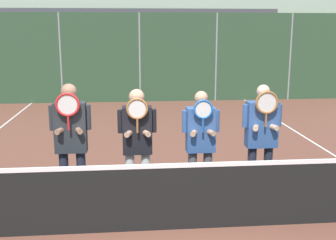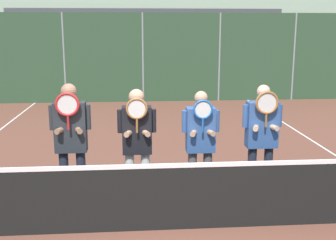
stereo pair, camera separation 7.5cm
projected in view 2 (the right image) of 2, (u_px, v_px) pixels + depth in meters
name	position (u px, v px, depth m)	size (l,w,h in m)	color
ground_plane	(162.00, 230.00, 5.49)	(120.00, 120.00, 0.00)	brown
hill_distant	(136.00, 47.00, 58.46)	(110.41, 61.34, 21.47)	slate
clubhouse_building	(145.00, 45.00, 21.22)	(12.04, 5.50, 3.40)	beige
fence_back	(143.00, 58.00, 14.70)	(16.34, 0.06, 3.09)	gray
tennis_net	(161.00, 196.00, 5.39)	(10.22, 0.09, 1.00)	gray
court_line_right_sideline	(335.00, 155.00, 8.71)	(0.05, 16.00, 0.01)	white
player_leftmost	(71.00, 137.00, 5.85)	(0.57, 0.34, 1.84)	#232838
player_center_left	(137.00, 140.00, 5.92)	(0.54, 0.34, 1.75)	white
player_center_right	(200.00, 140.00, 6.08)	(0.55, 0.34, 1.70)	#56565B
player_rightmost	(262.00, 134.00, 6.18)	(0.59, 0.34, 1.78)	#232838
car_far_left	(29.00, 69.00, 17.12)	(4.62, 1.98, 1.87)	#B2B7BC
car_left_of_center	(153.00, 69.00, 17.11)	(4.29, 2.04, 1.82)	#B2B7BC
car_center	(271.00, 69.00, 17.98)	(4.70, 2.10, 1.66)	maroon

